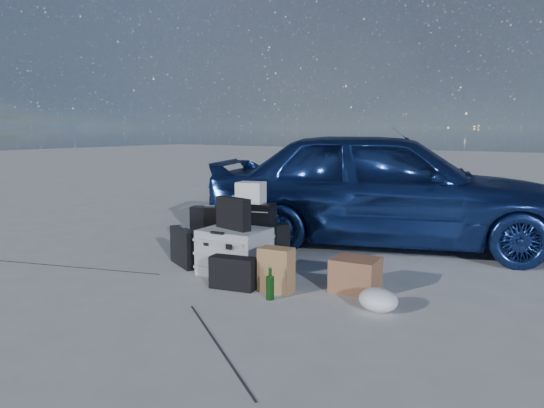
% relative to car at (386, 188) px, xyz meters
% --- Properties ---
extents(ground, '(60.00, 60.00, 0.00)m').
position_rel_car_xyz_m(ground, '(-0.66, -2.20, -0.71)').
color(ground, '#B7B7B2').
rests_on(ground, ground).
extents(car, '(4.51, 3.04, 1.42)m').
position_rel_car_xyz_m(car, '(0.00, 0.00, 0.00)').
color(car, navy).
rests_on(car, ground).
extents(pelican_case, '(0.66, 0.56, 0.44)m').
position_rel_car_xyz_m(pelican_case, '(-0.74, -1.96, -0.49)').
color(pelican_case, '#A5A8AB').
rests_on(pelican_case, ground).
extents(laptop_bag, '(0.42, 0.19, 0.31)m').
position_rel_car_xyz_m(laptop_bag, '(-0.75, -1.98, -0.11)').
color(laptop_bag, black).
rests_on(laptop_bag, pelican_case).
extents(briefcase, '(0.50, 0.31, 0.39)m').
position_rel_car_xyz_m(briefcase, '(-1.37, -2.03, -0.52)').
color(briefcase, black).
rests_on(briefcase, ground).
extents(suitcase_left, '(0.45, 0.30, 0.55)m').
position_rel_car_xyz_m(suitcase_left, '(-1.41, -1.55, -0.44)').
color(suitcase_left, black).
rests_on(suitcase_left, ground).
extents(suitcase_right, '(0.57, 0.31, 0.64)m').
position_rel_car_xyz_m(suitcase_right, '(-0.87, -1.55, -0.39)').
color(suitcase_right, black).
rests_on(suitcase_right, ground).
extents(white_carton, '(0.32, 0.28, 0.22)m').
position_rel_car_xyz_m(white_carton, '(-0.85, -1.55, 0.04)').
color(white_carton, silver).
rests_on(white_carton, suitcase_right).
extents(duffel_bag, '(0.80, 0.52, 0.37)m').
position_rel_car_xyz_m(duffel_bag, '(-1.04, -1.15, -0.53)').
color(duffel_bag, black).
rests_on(duffel_bag, ground).
extents(flat_box_white, '(0.41, 0.34, 0.06)m').
position_rel_car_xyz_m(flat_box_white, '(-1.03, -1.15, -0.31)').
color(flat_box_white, silver).
rests_on(flat_box_white, duffel_bag).
extents(flat_box_black, '(0.35, 0.28, 0.07)m').
position_rel_car_xyz_m(flat_box_black, '(-1.01, -1.17, -0.25)').
color(flat_box_black, black).
rests_on(flat_box_black, flat_box_white).
extents(kraft_bag, '(0.31, 0.21, 0.39)m').
position_rel_car_xyz_m(kraft_bag, '(-0.08, -2.22, -0.52)').
color(kraft_bag, '#A47647').
rests_on(kraft_bag, ground).
extents(cardboard_box, '(0.43, 0.38, 0.29)m').
position_rel_car_xyz_m(cardboard_box, '(0.49, -1.82, -0.57)').
color(cardboard_box, brown).
rests_on(cardboard_box, ground).
extents(plastic_bag, '(0.41, 0.38, 0.18)m').
position_rel_car_xyz_m(plastic_bag, '(0.86, -2.19, -0.62)').
color(plastic_bag, silver).
rests_on(plastic_bag, ground).
extents(messenger_bag, '(0.44, 0.24, 0.29)m').
position_rel_car_xyz_m(messenger_bag, '(-0.44, -2.37, -0.57)').
color(messenger_bag, black).
rests_on(messenger_bag, ground).
extents(green_bottle, '(0.09, 0.09, 0.27)m').
position_rel_car_xyz_m(green_bottle, '(0.00, -2.43, -0.58)').
color(green_bottle, black).
rests_on(green_bottle, ground).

